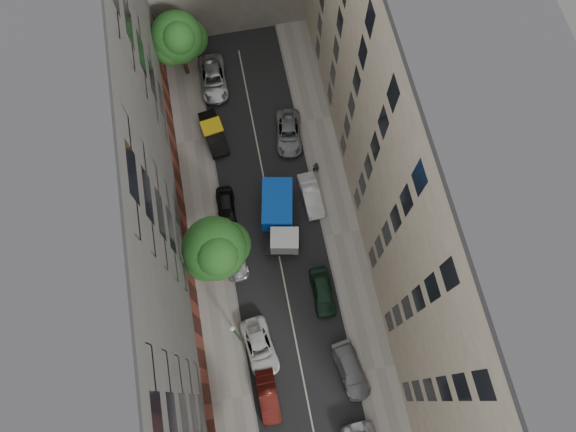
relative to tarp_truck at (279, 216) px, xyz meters
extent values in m
plane|color=#4C4C49|center=(-0.60, -2.03, -1.52)|extent=(120.00, 120.00, 0.00)
cube|color=black|center=(-0.60, -2.03, -1.51)|extent=(8.00, 44.00, 0.02)
cube|color=gray|center=(-6.10, -2.03, -1.45)|extent=(3.00, 44.00, 0.15)
cube|color=gray|center=(4.90, -2.03, -1.45)|extent=(3.00, 44.00, 0.15)
cube|color=#504E4A|center=(-11.60, -2.03, 8.48)|extent=(8.00, 44.00, 20.00)
cube|color=#C5B299|center=(10.40, -2.03, 8.48)|extent=(8.00, 44.00, 20.00)
cube|color=black|center=(0.00, -0.11, -0.91)|extent=(3.45, 6.31, 0.33)
cube|color=#B1B4B6|center=(0.00, -2.21, 0.08)|extent=(2.52, 2.17, 1.88)
cube|color=blue|center=(0.00, 0.88, 0.25)|extent=(3.17, 4.38, 1.99)
cylinder|color=black|center=(-1.05, -2.21, -1.06)|extent=(0.31, 0.93, 0.93)
cylinder|color=black|center=(1.05, -2.21, -1.06)|extent=(0.31, 0.93, 0.93)
cylinder|color=black|center=(-1.05, 1.66, -1.06)|extent=(0.31, 0.93, 0.93)
cylinder|color=black|center=(1.05, 1.66, -1.06)|extent=(0.31, 0.93, 0.93)
imported|color=#4F140F|center=(-3.40, -13.43, -0.87)|extent=(1.38, 3.93, 1.29)
imported|color=silver|center=(-3.40, -9.83, -0.88)|extent=(2.71, 4.84, 1.28)
imported|color=#B9B9BE|center=(-4.20, -2.23, -0.88)|extent=(2.03, 4.50, 1.28)
imported|color=black|center=(-4.20, 1.86, -0.88)|extent=(1.68, 3.84, 1.29)
imported|color=black|center=(-4.20, 8.97, -0.78)|extent=(2.28, 4.70, 1.48)
imported|color=silver|center=(-3.40, 14.57, -0.80)|extent=(2.56, 5.25, 1.44)
imported|color=gray|center=(3.00, -12.83, -0.87)|extent=(2.48, 4.69, 1.30)
imported|color=black|center=(2.20, -6.63, -0.83)|extent=(1.74, 4.11, 1.39)
imported|color=silver|center=(3.00, 1.57, -0.84)|extent=(1.68, 4.20, 1.36)
imported|color=gray|center=(2.29, 7.77, -0.87)|extent=(2.82, 4.96, 1.31)
cylinder|color=#382619|center=(-5.20, -3.03, -0.02)|extent=(0.36, 0.36, 2.70)
cylinder|color=#382619|center=(-5.20, -3.03, 2.29)|extent=(0.24, 0.24, 1.93)
sphere|color=#22541C|center=(-5.20, -3.03, 4.18)|extent=(4.62, 4.62, 4.62)
sphere|color=#22541C|center=(-4.30, -2.63, 3.26)|extent=(3.47, 3.47, 3.47)
sphere|color=#22541C|center=(-5.90, -3.53, 3.64)|extent=(3.24, 3.24, 3.24)
sphere|color=#22541C|center=(-5.00, -3.83, 5.18)|extent=(3.01, 3.01, 3.01)
cylinder|color=#382619|center=(-5.68, 16.14, -0.18)|extent=(0.36, 0.36, 2.37)
cylinder|color=#382619|center=(-5.68, 16.14, 1.85)|extent=(0.24, 0.24, 1.70)
sphere|color=#22541C|center=(-5.68, 16.14, 3.51)|extent=(4.41, 4.41, 4.41)
sphere|color=#22541C|center=(-4.78, 16.54, 2.70)|extent=(3.31, 3.31, 3.31)
sphere|color=#22541C|center=(-6.38, 15.64, 3.04)|extent=(3.09, 3.09, 3.09)
sphere|color=#22541C|center=(-5.48, 15.34, 4.39)|extent=(2.87, 2.87, 2.87)
cylinder|color=#1B5F26|center=(-4.80, -8.89, 1.63)|extent=(0.14, 0.14, 6.01)
sphere|color=silver|center=(-4.80, -8.89, 4.74)|extent=(0.36, 0.36, 0.36)
imported|color=black|center=(3.90, 3.89, -0.56)|extent=(0.69, 0.56, 1.63)
camera|label=1|loc=(-2.05, -14.05, 39.04)|focal=32.00mm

